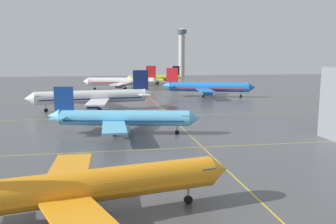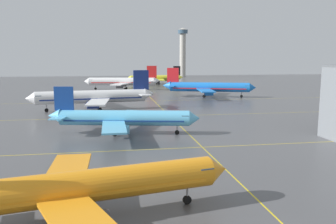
{
  "view_description": "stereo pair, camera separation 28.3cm",
  "coord_description": "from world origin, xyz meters",
  "px_view_note": "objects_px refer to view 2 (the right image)",
  "views": [
    {
      "loc": [
        -16.96,
        -26.99,
        16.38
      ],
      "look_at": [
        -4.37,
        46.42,
        4.81
      ],
      "focal_mm": 37.24,
      "sensor_mm": 36.0,
      "label": 1
    },
    {
      "loc": [
        -16.68,
        -27.04,
        16.38
      ],
      "look_at": [
        -4.37,
        46.42,
        4.81
      ],
      "focal_mm": 37.24,
      "sensor_mm": 36.0,
      "label": 2
    }
  ],
  "objects_px": {
    "airliner_distant_taxiway": "(156,78)",
    "airliner_third_row": "(94,97)",
    "airliner_front_gate": "(78,188)",
    "airliner_far_right_stand": "(123,82)",
    "control_tower": "(183,49)",
    "airliner_far_left_stand": "(208,87)",
    "airliner_second_row": "(122,118)"
  },
  "relations": [
    {
      "from": "airliner_third_row",
      "to": "airliner_far_left_stand",
      "type": "height_order",
      "value": "airliner_third_row"
    },
    {
      "from": "airliner_front_gate",
      "to": "airliner_far_left_stand",
      "type": "distance_m",
      "value": 116.63
    },
    {
      "from": "airliner_far_right_stand",
      "to": "control_tower",
      "type": "xyz_separation_m",
      "value": [
        56.16,
        115.3,
        19.89
      ]
    },
    {
      "from": "airliner_far_right_stand",
      "to": "control_tower",
      "type": "distance_m",
      "value": 129.78
    },
    {
      "from": "airliner_front_gate",
      "to": "airliner_third_row",
      "type": "bearing_deg",
      "value": 91.27
    },
    {
      "from": "airliner_second_row",
      "to": "airliner_far_left_stand",
      "type": "height_order",
      "value": "airliner_far_left_stand"
    },
    {
      "from": "airliner_second_row",
      "to": "airliner_far_right_stand",
      "type": "height_order",
      "value": "airliner_far_right_stand"
    },
    {
      "from": "airliner_third_row",
      "to": "airliner_distant_taxiway",
      "type": "relative_size",
      "value": 1.1
    },
    {
      "from": "airliner_second_row",
      "to": "airliner_far_left_stand",
      "type": "distance_m",
      "value": 77.6
    },
    {
      "from": "airliner_front_gate",
      "to": "control_tower",
      "type": "relative_size",
      "value": 0.79
    },
    {
      "from": "airliner_front_gate",
      "to": "airliner_distant_taxiway",
      "type": "distance_m",
      "value": 184.75
    },
    {
      "from": "airliner_far_right_stand",
      "to": "airliner_distant_taxiway",
      "type": "distance_m",
      "value": 39.91
    },
    {
      "from": "airliner_front_gate",
      "to": "airliner_distant_taxiway",
      "type": "relative_size",
      "value": 0.91
    },
    {
      "from": "airliner_second_row",
      "to": "airliner_distant_taxiway",
      "type": "distance_m",
      "value": 143.88
    },
    {
      "from": "airliner_distant_taxiway",
      "to": "control_tower",
      "type": "relative_size",
      "value": 0.87
    },
    {
      "from": "airliner_second_row",
      "to": "airliner_third_row",
      "type": "bearing_deg",
      "value": 101.63
    },
    {
      "from": "airliner_third_row",
      "to": "airliner_far_right_stand",
      "type": "bearing_deg",
      "value": 80.65
    },
    {
      "from": "airliner_front_gate",
      "to": "airliner_far_right_stand",
      "type": "relative_size",
      "value": 0.83
    },
    {
      "from": "airliner_front_gate",
      "to": "airliner_third_row",
      "type": "xyz_separation_m",
      "value": [
        -1.71,
        77.36,
        0.72
      ]
    },
    {
      "from": "airliner_front_gate",
      "to": "airliner_far_left_stand",
      "type": "height_order",
      "value": "airliner_far_left_stand"
    },
    {
      "from": "airliner_third_row",
      "to": "airliner_far_left_stand",
      "type": "bearing_deg",
      "value": 33.56
    },
    {
      "from": "airliner_far_left_stand",
      "to": "airliner_third_row",
      "type": "bearing_deg",
      "value": -146.44
    },
    {
      "from": "airliner_second_row",
      "to": "airliner_far_left_stand",
      "type": "xyz_separation_m",
      "value": [
        38.43,
        67.41,
        0.65
      ]
    },
    {
      "from": "airliner_distant_taxiway",
      "to": "airliner_third_row",
      "type": "bearing_deg",
      "value": -107.76
    },
    {
      "from": "airliner_front_gate",
      "to": "airliner_far_left_stand",
      "type": "relative_size",
      "value": 0.87
    },
    {
      "from": "airliner_front_gate",
      "to": "airliner_second_row",
      "type": "bearing_deg",
      "value": 81.73
    },
    {
      "from": "airliner_front_gate",
      "to": "airliner_second_row",
      "type": "xyz_separation_m",
      "value": [
        5.88,
        40.47,
        -0.02
      ]
    },
    {
      "from": "airliner_front_gate",
      "to": "airliner_far_right_stand",
      "type": "xyz_separation_m",
      "value": [
        10.01,
        148.56,
        0.7
      ]
    },
    {
      "from": "airliner_far_right_stand",
      "to": "airliner_distant_taxiway",
      "type": "xyz_separation_m",
      "value": [
        21.79,
        33.44,
        -0.36
      ]
    },
    {
      "from": "airliner_second_row",
      "to": "control_tower",
      "type": "xyz_separation_m",
      "value": [
        60.29,
        223.38,
        20.61
      ]
    },
    {
      "from": "airliner_third_row",
      "to": "airliner_far_right_stand",
      "type": "height_order",
      "value": "airliner_third_row"
    },
    {
      "from": "airliner_third_row",
      "to": "control_tower",
      "type": "relative_size",
      "value": 0.96
    }
  ]
}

